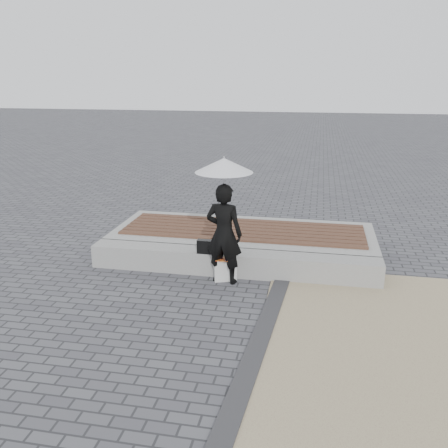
{
  "coord_description": "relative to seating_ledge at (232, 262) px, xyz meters",
  "views": [
    {
      "loc": [
        1.36,
        -6.1,
        3.3
      ],
      "look_at": [
        -0.07,
        1.23,
        1.0
      ],
      "focal_mm": 39.02,
      "sensor_mm": 36.0,
      "label": 1
    }
  ],
  "objects": [
    {
      "name": "timber_platform",
      "position": [
        0.0,
        1.2,
        0.0
      ],
      "size": [
        5.0,
        2.0,
        0.4
      ],
      "primitive_type": "cube",
      "color": "#9B9B96",
      "rests_on": "ground"
    },
    {
      "name": "handbag",
      "position": [
        -0.41,
        -0.17,
        0.32
      ],
      "size": [
        0.33,
        0.12,
        0.24
      ],
      "primitive_type": "cube",
      "rotation": [
        0.0,
        0.0,
        -0.01
      ],
      "color": "black",
      "rests_on": "seating_ledge"
    },
    {
      "name": "magazine",
      "position": [
        -0.06,
        -0.37,
        0.19
      ],
      "size": [
        0.29,
        0.22,
        0.01
      ],
      "primitive_type": "cube",
      "rotation": [
        0.0,
        0.0,
        0.07
      ],
      "color": "#FE2C30",
      "rests_on": "canvas_tote"
    },
    {
      "name": "parasol",
      "position": [
        -0.07,
        -0.37,
        1.75
      ],
      "size": [
        0.91,
        0.91,
        1.17
      ],
      "rotation": [
        0.0,
        0.0,
        0.22
      ],
      "color": "#B6B6BB",
      "rests_on": "ground"
    },
    {
      "name": "edging_band",
      "position": [
        0.75,
        -2.1,
        -0.18
      ],
      "size": [
        0.61,
        5.2,
        0.04
      ],
      "primitive_type": "cube",
      "rotation": [
        0.0,
        0.0,
        -0.07
      ],
      "color": "#303032",
      "rests_on": "ground"
    },
    {
      "name": "ground",
      "position": [
        0.0,
        -1.6,
        -0.2
      ],
      "size": [
        80.0,
        80.0,
        0.0
      ],
      "primitive_type": "plane",
      "color": "#4C4C51",
      "rests_on": "ground"
    },
    {
      "name": "canvas_tote",
      "position": [
        -0.06,
        -0.32,
        -0.0
      ],
      "size": [
        0.4,
        0.28,
        0.39
      ],
      "primitive_type": "cube",
      "rotation": [
        0.0,
        0.0,
        0.36
      ],
      "color": "white",
      "rests_on": "ground"
    },
    {
      "name": "woman",
      "position": [
        -0.07,
        -0.37,
        0.63
      ],
      "size": [
        0.66,
        0.49,
        1.67
      ],
      "primitive_type": "imported",
      "rotation": [
        0.0,
        0.0,
        2.99
      ],
      "color": "black",
      "rests_on": "ground"
    },
    {
      "name": "seating_ledge",
      "position": [
        0.0,
        0.0,
        0.0
      ],
      "size": [
        5.0,
        0.45,
        0.4
      ],
      "primitive_type": "cube",
      "color": "gray",
      "rests_on": "ground"
    },
    {
      "name": "timber_decking",
      "position": [
        0.0,
        1.2,
        0.22
      ],
      "size": [
        4.6,
        1.4,
        0.04
      ],
      "primitive_type": null,
      "color": "brown",
      "rests_on": "timber_platform"
    }
  ]
}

